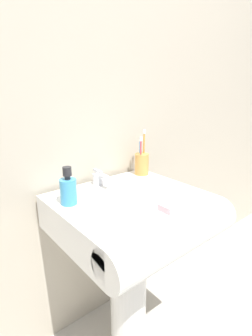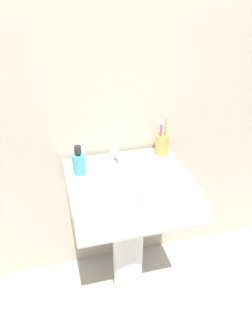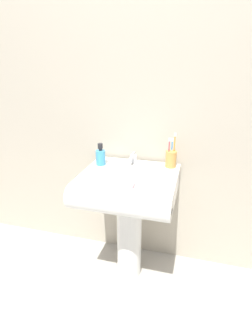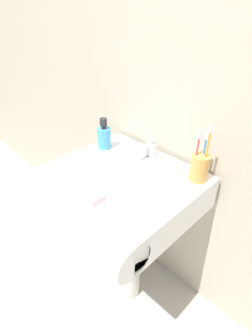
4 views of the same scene
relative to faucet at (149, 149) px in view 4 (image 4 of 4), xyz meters
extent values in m
plane|color=#ADA89E|center=(0.02, -0.17, -0.79)|extent=(6.00, 6.00, 0.00)
cube|color=#B7AD99|center=(0.02, 0.11, 0.41)|extent=(5.00, 0.05, 2.40)
cylinder|color=white|center=(0.02, -0.17, -0.48)|extent=(0.16, 0.16, 0.61)
cube|color=white|center=(0.02, -0.17, -0.10)|extent=(0.56, 0.47, 0.14)
cylinder|color=white|center=(0.02, -0.41, -0.10)|extent=(0.56, 0.14, 0.14)
cylinder|color=silver|center=(0.00, 0.01, -0.01)|extent=(0.05, 0.05, 0.05)
cylinder|color=silver|center=(0.00, -0.03, 0.02)|extent=(0.02, 0.09, 0.02)
cube|color=silver|center=(0.00, 0.01, 0.03)|extent=(0.01, 0.06, 0.01)
cylinder|color=#D19347|center=(0.25, 0.00, 0.02)|extent=(0.07, 0.07, 0.10)
cylinder|color=#D83F4C|center=(0.23, -0.01, 0.06)|extent=(0.01, 0.01, 0.15)
cube|color=white|center=(0.23, -0.01, 0.14)|extent=(0.01, 0.01, 0.02)
cylinder|color=orange|center=(0.26, 0.00, 0.07)|extent=(0.01, 0.01, 0.18)
cube|color=white|center=(0.26, 0.00, 0.17)|extent=(0.01, 0.01, 0.02)
cylinder|color=#338CD8|center=(0.25, 0.01, 0.06)|extent=(0.01, 0.01, 0.15)
cube|color=white|center=(0.25, 0.01, 0.14)|extent=(0.01, 0.01, 0.02)
cylinder|color=#3F99CC|center=(-0.19, -0.09, 0.01)|extent=(0.06, 0.06, 0.09)
cylinder|color=#262628|center=(-0.19, -0.09, 0.07)|extent=(0.02, 0.02, 0.01)
cylinder|color=#262628|center=(-0.19, -0.09, 0.09)|extent=(0.03, 0.03, 0.03)
cube|color=silver|center=(0.06, -0.36, -0.02)|extent=(0.07, 0.06, 0.02)
camera|label=1|loc=(-0.59, -0.90, 0.38)|focal=28.00mm
camera|label=2|loc=(-0.31, -1.40, 0.79)|focal=35.00mm
camera|label=3|loc=(0.39, -1.56, 0.58)|focal=28.00mm
camera|label=4|loc=(0.63, -0.76, 0.54)|focal=28.00mm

